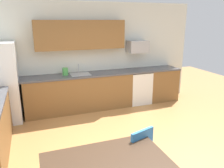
% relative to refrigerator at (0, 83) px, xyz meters
% --- Properties ---
extents(ground_plane, '(12.00, 12.00, 0.00)m').
position_rel_refrigerator_xyz_m(ground_plane, '(2.18, -2.22, -0.90)').
color(ground_plane, '#B77F47').
extents(wall_back, '(5.80, 0.10, 2.70)m').
position_rel_refrigerator_xyz_m(wall_back, '(2.18, 0.43, 0.45)').
color(wall_back, silver).
rests_on(wall_back, ground).
extents(cabinet_run_back, '(2.69, 0.60, 0.90)m').
position_rel_refrigerator_xyz_m(cabinet_run_back, '(1.78, 0.08, -0.45)').
color(cabinet_run_back, brown).
rests_on(cabinet_run_back, ground).
extents(cabinet_run_back_right, '(0.86, 0.60, 0.90)m').
position_rel_refrigerator_xyz_m(cabinet_run_back_right, '(4.15, 0.08, -0.45)').
color(cabinet_run_back_right, brown).
rests_on(cabinet_run_back_right, ground).
extents(countertop_back, '(4.80, 0.64, 0.04)m').
position_rel_refrigerator_xyz_m(countertop_back, '(2.18, 0.08, 0.02)').
color(countertop_back, '#4C4C51').
rests_on(countertop_back, cabinet_run_back).
extents(upper_cabinets_back, '(2.20, 0.34, 0.70)m').
position_rel_refrigerator_xyz_m(upper_cabinets_back, '(1.88, 0.21, 1.00)').
color(upper_cabinets_back, brown).
extents(refrigerator, '(0.76, 0.70, 1.80)m').
position_rel_refrigerator_xyz_m(refrigerator, '(0.00, 0.00, 0.00)').
color(refrigerator, white).
rests_on(refrigerator, ground).
extents(oven_range, '(0.60, 0.60, 0.91)m').
position_rel_refrigerator_xyz_m(oven_range, '(3.42, 0.08, -0.44)').
color(oven_range, white).
rests_on(oven_range, ground).
extents(microwave, '(0.54, 0.36, 0.32)m').
position_rel_refrigerator_xyz_m(microwave, '(3.42, 0.18, 0.66)').
color(microwave, '#9EA0A5').
extents(sink_basin, '(0.48, 0.40, 0.14)m').
position_rel_refrigerator_xyz_m(sink_basin, '(1.81, 0.08, -0.02)').
color(sink_basin, '#A5A8AD').
rests_on(sink_basin, countertop_back).
extents(sink_faucet, '(0.02, 0.02, 0.24)m').
position_rel_refrigerator_xyz_m(sink_faucet, '(1.81, 0.26, 0.14)').
color(sink_faucet, '#B2B5BA').
rests_on(sink_faucet, countertop_back).
extents(dining_table, '(1.40, 0.90, 0.74)m').
position_rel_refrigerator_xyz_m(dining_table, '(1.36, -3.31, -0.22)').
color(dining_table, '#422D1E').
rests_on(dining_table, ground).
extents(chair_near_table, '(0.50, 0.50, 0.85)m').
position_rel_refrigerator_xyz_m(chair_near_table, '(2.01, -3.06, -0.39)').
color(chair_near_table, '#2D72B7').
rests_on(chair_near_table, ground).
extents(kettle, '(0.14, 0.14, 0.20)m').
position_rel_refrigerator_xyz_m(kettle, '(1.45, 0.13, 0.12)').
color(kettle, '#4CA54C').
rests_on(kettle, countertop_back).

